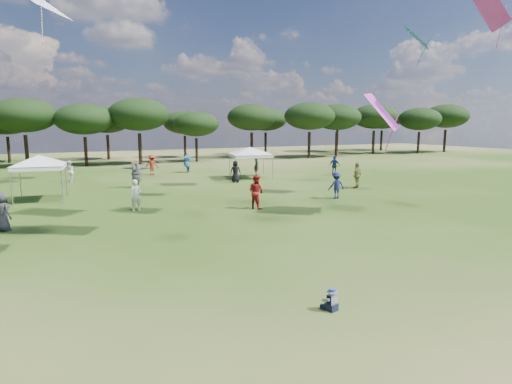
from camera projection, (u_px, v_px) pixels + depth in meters
ground at (411, 344)px, 9.16m from camera, size 140.00×140.00×0.00m
tree_line at (126, 117)px, 51.27m from camera, size 108.78×17.63×7.77m
tent_left at (38, 157)px, 25.74m from camera, size 5.69×5.69×3.11m
tent_right at (250, 148)px, 36.54m from camera, size 6.45×6.45×2.99m
toddler at (331, 300)px, 10.81m from camera, size 0.42×0.45×0.58m
festival_crowd at (165, 175)px, 31.48m from camera, size 30.72×20.35×1.90m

